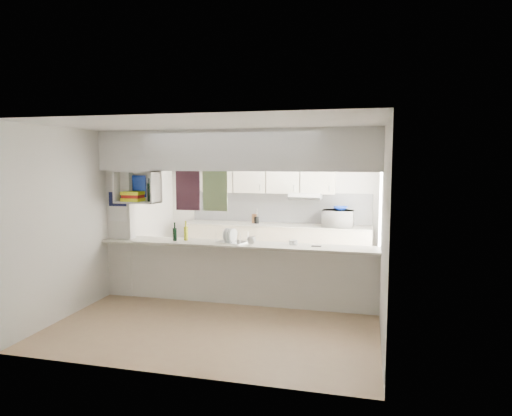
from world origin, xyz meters
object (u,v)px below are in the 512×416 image
(bowl, at_px, (341,208))
(microwave, at_px, (338,219))
(dish_rack, at_px, (232,237))
(wine_bottles, at_px, (181,233))

(bowl, bearing_deg, microwave, -162.07)
(dish_rack, bearing_deg, bowl, 72.72)
(microwave, relative_size, dish_rack, 1.16)
(microwave, bearing_deg, bowl, -160.62)
(microwave, height_order, dish_rack, microwave)
(dish_rack, distance_m, wine_bottles, 0.82)
(bowl, bearing_deg, dish_rack, -126.28)
(wine_bottles, bearing_deg, dish_rack, 2.44)
(microwave, height_order, wine_bottles, microwave)
(bowl, height_order, wine_bottles, bowl)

